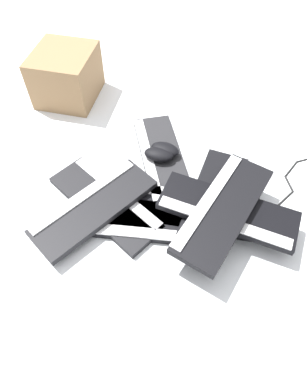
{
  "coord_description": "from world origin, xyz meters",
  "views": [
    {
      "loc": [
        -0.04,
        0.72,
        0.98
      ],
      "look_at": [
        -0.02,
        0.02,
        0.06
      ],
      "focal_mm": 32.0,
      "sensor_mm": 36.0,
      "label": 1
    }
  ],
  "objects": [
    {
      "name": "ground_plane",
      "position": [
        0.0,
        0.0,
        0.0
      ],
      "size": [
        3.2,
        3.2,
        0.0
      ],
      "primitive_type": "plane",
      "color": "silver"
    },
    {
      "name": "keyboard_0",
      "position": [
        0.15,
        0.04,
        0.01
      ],
      "size": [
        0.43,
        0.41,
        0.03
      ],
      "color": "black",
      "rests_on": "ground"
    },
    {
      "name": "keyboard_1",
      "position": [
        -0.04,
        0.12,
        0.01
      ],
      "size": [
        0.45,
        0.18,
        0.03
      ],
      "color": "black",
      "rests_on": "ground"
    },
    {
      "name": "keyboard_2",
      "position": [
        -0.14,
        0.06,
        0.01
      ],
      "size": [
        0.46,
        0.21,
        0.03
      ],
      "color": "black",
      "rests_on": "ground"
    },
    {
      "name": "keyboard_3",
      "position": [
        -0.04,
        -0.18,
        0.01
      ],
      "size": [
        0.24,
        0.46,
        0.03
      ],
      "color": "#232326",
      "rests_on": "ground"
    },
    {
      "name": "keyboard_4",
      "position": [
        -0.23,
        0.04,
        0.04
      ],
      "size": [
        0.29,
        0.46,
        0.03
      ],
      "color": "black",
      "rests_on": "keyboard_2"
    },
    {
      "name": "keyboard_5",
      "position": [
        0.18,
        0.08,
        0.04
      ],
      "size": [
        0.41,
        0.42,
        0.03
      ],
      "color": "black",
      "rests_on": "keyboard_0"
    },
    {
      "name": "keyboard_6",
      "position": [
        -0.26,
        0.1,
        0.07
      ],
      "size": [
        0.46,
        0.3,
        0.03
      ],
      "color": "black",
      "rests_on": "keyboard_4"
    },
    {
      "name": "keyboard_7",
      "position": [
        -0.24,
        0.12,
        0.1
      ],
      "size": [
        0.36,
        0.45,
        0.03
      ],
      "color": "black",
      "rests_on": "keyboard_6"
    },
    {
      "name": "mouse_0",
      "position": [
        -0.33,
        -0.05,
        0.02
      ],
      "size": [
        0.13,
        0.11,
        0.04
      ],
      "primitive_type": "ellipsoid",
      "rotation": [
        0.0,
        0.0,
        3.68
      ],
      "color": "black",
      "rests_on": "ground"
    },
    {
      "name": "mouse_1",
      "position": [
        0.3,
        0.1,
        0.02
      ],
      "size": [
        0.08,
        0.12,
        0.04
      ],
      "primitive_type": "ellipsoid",
      "rotation": [
        0.0,
        0.0,
        4.55
      ],
      "color": "#B7B7BC",
      "rests_on": "ground"
    },
    {
      "name": "mouse_2",
      "position": [
        -0.03,
        -0.16,
        0.05
      ],
      "size": [
        0.12,
        0.09,
        0.04
      ],
      "primitive_type": "ellipsoid",
      "rotation": [
        0.0,
        0.0,
        2.95
      ],
      "color": "black",
      "rests_on": "keyboard_3"
    },
    {
      "name": "mouse_3",
      "position": [
        -0.06,
        -0.19,
        0.05
      ],
      "size": [
        0.13,
        0.1,
        0.04
      ],
      "primitive_type": "ellipsoid",
      "rotation": [
        0.0,
        0.0,
        2.81
      ],
      "color": "black",
      "rests_on": "keyboard_3"
    },
    {
      "name": "cable_0",
      "position": [
        -0.55,
        -0.13,
        0.0
      ],
      "size": [
        0.3,
        0.43,
        0.01
      ],
      "color": "black",
      "rests_on": "ground"
    },
    {
      "name": "cardboard_box",
      "position": [
        0.38,
        -0.56,
        0.11
      ],
      "size": [
        0.29,
        0.3,
        0.21
      ],
      "primitive_type": "cube",
      "rotation": [
        0.0,
        0.0,
        4.52
      ],
      "color": "olive",
      "rests_on": "ground"
    }
  ]
}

